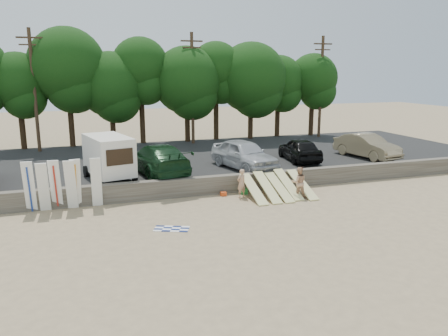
{
  "coord_description": "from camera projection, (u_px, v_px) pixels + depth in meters",
  "views": [
    {
      "loc": [
        -7.03,
        -19.32,
        6.66
      ],
      "look_at": [
        0.41,
        3.0,
        1.41
      ],
      "focal_mm": 35.0,
      "sensor_mm": 36.0,
      "label": 1
    }
  ],
  "objects": [
    {
      "name": "ground",
      "position": [
        235.0,
        209.0,
        21.51
      ],
      "size": [
        120.0,
        120.0,
        0.0
      ],
      "primitive_type": "plane",
      "color": "tan",
      "rests_on": "ground"
    },
    {
      "name": "seawall",
      "position": [
        217.0,
        185.0,
        24.18
      ],
      "size": [
        44.0,
        0.5,
        1.0
      ],
      "primitive_type": "cube",
      "color": "#6B6356",
      "rests_on": "ground"
    },
    {
      "name": "parking_lot",
      "position": [
        185.0,
        161.0,
        31.15
      ],
      "size": [
        44.0,
        14.5,
        0.7
      ],
      "primitive_type": "cube",
      "color": "#282828",
      "rests_on": "ground"
    },
    {
      "name": "treeline",
      "position": [
        158.0,
        75.0,
        36.09
      ],
      "size": [
        32.87,
        6.6,
        9.34
      ],
      "color": "#382616",
      "rests_on": "parking_lot"
    },
    {
      "name": "utility_poles",
      "position": [
        192.0,
        86.0,
        35.76
      ],
      "size": [
        25.8,
        0.26,
        9.0
      ],
      "color": "#473321",
      "rests_on": "parking_lot"
    },
    {
      "name": "box_trailer",
      "position": [
        109.0,
        155.0,
        24.36
      ],
      "size": [
        2.86,
        4.15,
        2.43
      ],
      "rotation": [
        0.0,
        0.0,
        0.24
      ],
      "color": "white",
      "rests_on": "parking_lot"
    },
    {
      "name": "car_1",
      "position": [
        158.0,
        159.0,
        25.82
      ],
      "size": [
        3.4,
        6.32,
        1.74
      ],
      "primitive_type": "imported",
      "rotation": [
        0.0,
        0.0,
        3.31
      ],
      "color": "black",
      "rests_on": "parking_lot"
    },
    {
      "name": "car_2",
      "position": [
        244.0,
        154.0,
        27.05
      ],
      "size": [
        3.28,
        5.65,
        1.81
      ],
      "primitive_type": "imported",
      "rotation": [
        0.0,
        0.0,
        0.23
      ],
      "color": "#B3B4B9",
      "rests_on": "parking_lot"
    },
    {
      "name": "car_3",
      "position": [
        300.0,
        149.0,
        29.44
      ],
      "size": [
        2.43,
        4.78,
        1.56
      ],
      "primitive_type": "imported",
      "rotation": [
        0.0,
        0.0,
        3.01
      ],
      "color": "black",
      "rests_on": "parking_lot"
    },
    {
      "name": "car_4",
      "position": [
        367.0,
        146.0,
        30.56
      ],
      "size": [
        2.63,
        5.22,
        1.64
      ],
      "primitive_type": "imported",
      "rotation": [
        0.0,
        0.0,
        0.18
      ],
      "color": "#94815E",
      "rests_on": "parking_lot"
    },
    {
      "name": "surfboard_upright_0",
      "position": [
        29.0,
        187.0,
        20.66
      ],
      "size": [
        0.53,
        0.59,
        2.56
      ],
      "primitive_type": "cube",
      "rotation": [
        0.2,
        0.0,
        -0.05
      ],
      "color": "white",
      "rests_on": "ground"
    },
    {
      "name": "surfboard_upright_1",
      "position": [
        43.0,
        187.0,
        20.71
      ],
      "size": [
        0.5,
        0.82,
        2.5
      ],
      "primitive_type": "cube",
      "rotation": [
        0.3,
        0.0,
        -0.0
      ],
      "color": "white",
      "rests_on": "ground"
    },
    {
      "name": "surfboard_upright_2",
      "position": [
        56.0,
        185.0,
        21.04
      ],
      "size": [
        0.55,
        0.66,
        2.55
      ],
      "primitive_type": "cube",
      "rotation": [
        0.22,
        0.0,
        -0.09
      ],
      "color": "white",
      "rests_on": "ground"
    },
    {
      "name": "surfboard_upright_3",
      "position": [
        71.0,
        185.0,
        21.12
      ],
      "size": [
        0.57,
        0.77,
        2.53
      ],
      "primitive_type": "cube",
      "rotation": [
        0.26,
        0.0,
        -0.1
      ],
      "color": "white",
      "rests_on": "ground"
    },
    {
      "name": "surfboard_upright_4",
      "position": [
        76.0,
        184.0,
        21.28
      ],
      "size": [
        0.57,
        0.68,
        2.55
      ],
      "primitive_type": "cube",
      "rotation": [
        0.22,
        0.0,
        0.12
      ],
      "color": "white",
      "rests_on": "ground"
    },
    {
      "name": "surfboard_upright_5",
      "position": [
        96.0,
        182.0,
        21.54
      ],
      "size": [
        0.52,
        0.61,
        2.56
      ],
      "primitive_type": "cube",
      "rotation": [
        0.21,
        0.0,
        -0.03
      ],
      "color": "white",
      "rests_on": "ground"
    },
    {
      "name": "surfboard_low_0",
      "position": [
        254.0,
        189.0,
        23.18
      ],
      "size": [
        0.56,
        2.86,
        1.05
      ],
      "primitive_type": "cube",
      "rotation": [
        0.33,
        0.0,
        0.0
      ],
      "color": "beige",
      "rests_on": "ground"
    },
    {
      "name": "surfboard_low_1",
      "position": [
        267.0,
        187.0,
        23.4
      ],
      "size": [
        0.56,
        2.83,
        1.14
      ],
      "primitive_type": "cube",
      "rotation": [
        0.37,
        0.0,
        0.0
      ],
      "color": "beige",
      "rests_on": "ground"
    },
    {
      "name": "surfboard_low_2",
      "position": [
        279.0,
        187.0,
        23.61
      ],
      "size": [
        0.56,
        2.87,
        1.02
      ],
      "primitive_type": "cube",
      "rotation": [
        0.32,
        0.0,
        0.0
      ],
      "color": "beige",
      "rests_on": "ground"
    },
    {
      "name": "surfboard_low_3",
      "position": [
        288.0,
        184.0,
        23.97
      ],
      "size": [
        0.56,
        2.82,
        1.14
      ],
      "primitive_type": "cube",
      "rotation": [
        0.37,
        0.0,
        0.0
      ],
      "color": "beige",
      "rests_on": "ground"
    },
    {
      "name": "surfboard_low_4",
      "position": [
        302.0,
        184.0,
        24.04
      ],
      "size": [
        0.56,
        2.85,
        1.08
      ],
      "primitive_type": "cube",
      "rotation": [
        0.34,
        0.0,
        0.0
      ],
      "color": "beige",
      "rests_on": "ground"
    },
    {
      "name": "beachgoer_a",
      "position": [
        241.0,
        183.0,
        23.34
      ],
      "size": [
        0.67,
        0.56,
        1.56
      ],
      "primitive_type": "imported",
      "rotation": [
        0.0,
        0.0,
        3.54
      ],
      "color": "tan",
      "rests_on": "ground"
    },
    {
      "name": "beachgoer_b",
      "position": [
        299.0,
        182.0,
        23.29
      ],
      "size": [
        0.95,
        0.82,
        1.67
      ],
      "primitive_type": "imported",
      "rotation": [
        0.0,
        0.0,
        2.88
      ],
      "color": "tan",
      "rests_on": "ground"
    },
    {
      "name": "cooler",
      "position": [
        244.0,
        191.0,
        24.12
      ],
      "size": [
        0.45,
        0.39,
        0.32
      ],
      "primitive_type": "cube",
      "rotation": [
        0.0,
        0.0,
        -0.27
      ],
      "color": "#268E3C",
      "rests_on": "ground"
    },
    {
      "name": "gear_bag",
      "position": [
        223.0,
        194.0,
        23.76
      ],
      "size": [
        0.32,
        0.27,
        0.22
      ],
      "primitive_type": "cube",
      "rotation": [
        0.0,
        0.0,
        0.07
      ],
      "color": "#E44D1A",
      "rests_on": "ground"
    },
    {
      "name": "beach_towel",
      "position": [
        172.0,
        229.0,
        18.81
      ],
      "size": [
        1.96,
        1.96,
        0.0
      ],
      "primitive_type": "plane",
      "rotation": [
        0.0,
        0.0,
        -0.4
      ],
      "color": "white",
      "rests_on": "ground"
    }
  ]
}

